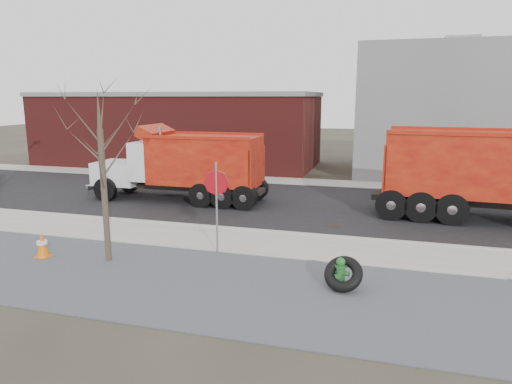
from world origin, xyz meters
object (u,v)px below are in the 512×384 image
(truck_tire, at_px, (343,274))
(dump_truck_red_b, at_px, (184,163))
(dump_truck_red_a, at_px, (497,171))
(fire_hydrant, at_px, (340,274))
(stop_sign, at_px, (216,193))

(truck_tire, distance_m, dump_truck_red_b, 11.93)
(truck_tire, bearing_deg, dump_truck_red_a, 58.34)
(fire_hydrant, bearing_deg, dump_truck_red_b, 142.40)
(dump_truck_red_a, bearing_deg, dump_truck_red_b, -175.98)
(stop_sign, relative_size, dump_truck_red_a, 0.29)
(fire_hydrant, relative_size, stop_sign, 0.29)
(stop_sign, bearing_deg, truck_tire, -6.41)
(fire_hydrant, distance_m, dump_truck_red_a, 10.00)
(fire_hydrant, relative_size, dump_truck_red_a, 0.08)
(fire_hydrant, relative_size, truck_tire, 0.74)
(fire_hydrant, distance_m, truck_tire, 0.14)
(dump_truck_red_a, distance_m, dump_truck_red_b, 13.47)
(fire_hydrant, xyz_separation_m, truck_tire, (0.09, -0.09, 0.05))
(truck_tire, bearing_deg, dump_truck_red_b, 134.27)
(truck_tire, relative_size, stop_sign, 0.39)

